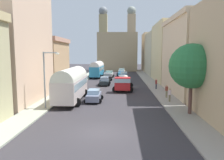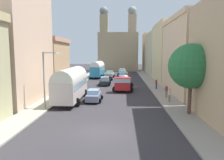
% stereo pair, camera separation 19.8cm
% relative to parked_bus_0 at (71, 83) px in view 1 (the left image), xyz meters
% --- Properties ---
extents(ground_plane, '(154.00, 154.00, 0.00)m').
position_rel_parked_bus_0_xyz_m(ground_plane, '(4.67, 16.74, -2.23)').
color(ground_plane, '#373338').
extents(sidewalk_left, '(2.50, 70.00, 0.14)m').
position_rel_parked_bus_0_xyz_m(sidewalk_left, '(-2.58, 16.74, -2.16)').
color(sidewalk_left, '#A7AE99').
rests_on(sidewalk_left, ground).
extents(sidewalk_right, '(2.50, 70.00, 0.14)m').
position_rel_parked_bus_0_xyz_m(sidewalk_right, '(11.92, 16.74, -2.16)').
color(sidewalk_right, '#9F978E').
rests_on(sidewalk_right, ground).
extents(building_left_1, '(5.03, 11.26, 13.33)m').
position_rel_parked_bus_0_xyz_m(building_left_1, '(-6.35, -0.30, 4.43)').
color(building_left_1, beige).
rests_on(building_left_1, ground).
extents(building_left_2, '(6.08, 9.51, 8.37)m').
position_rel_parked_bus_0_xyz_m(building_left_2, '(-6.59, 10.50, 1.99)').
color(building_left_2, tan).
rests_on(building_left_2, ground).
extents(building_right_1, '(5.02, 14.21, 10.95)m').
position_rel_parked_bus_0_xyz_m(building_right_1, '(15.45, 5.77, 3.27)').
color(building_right_1, beige).
rests_on(building_right_1, ground).
extents(building_right_2, '(5.21, 13.41, 12.00)m').
position_rel_parked_bus_0_xyz_m(building_right_2, '(15.77, 20.16, 3.77)').
color(building_right_2, beige).
rests_on(building_right_2, ground).
extents(building_right_3, '(4.60, 14.40, 11.35)m').
position_rel_parked_bus_0_xyz_m(building_right_3, '(15.47, 34.62, 3.44)').
color(building_right_3, beige).
rests_on(building_right_3, ground).
extents(building_right_4, '(5.20, 10.56, 12.37)m').
position_rel_parked_bus_0_xyz_m(building_right_4, '(15.77, 47.66, 3.95)').
color(building_right_4, '#CFB58E').
rests_on(building_right_4, ground).
extents(distant_church, '(12.94, 6.39, 20.70)m').
position_rel_parked_bus_0_xyz_m(distant_church, '(4.67, 46.90, 5.00)').
color(distant_church, tan).
rests_on(distant_church, ground).
extents(parked_bus_0, '(3.42, 9.09, 4.07)m').
position_rel_parked_bus_0_xyz_m(parked_bus_0, '(0.00, 0.00, 0.00)').
color(parked_bus_0, beige).
rests_on(parked_bus_0, ground).
extents(parked_bus_1, '(3.40, 9.38, 3.88)m').
position_rel_parked_bus_0_xyz_m(parked_bus_1, '(0.16, 26.79, -0.08)').
color(parked_bus_1, teal).
rests_on(parked_bus_1, ground).
extents(cargo_truck_0, '(3.37, 7.45, 2.29)m').
position_rel_parked_bus_0_xyz_m(cargo_truck_0, '(6.34, 7.97, -1.05)').
color(cargo_truck_0, red).
rests_on(cargo_truck_0, ground).
extents(car_0, '(2.27, 4.24, 1.50)m').
position_rel_parked_bus_0_xyz_m(car_0, '(6.24, 16.65, -1.48)').
color(car_0, silver).
rests_on(car_0, ground).
extents(car_1, '(2.38, 4.06, 1.60)m').
position_rel_parked_bus_0_xyz_m(car_1, '(6.62, 23.79, -1.44)').
color(car_1, slate).
rests_on(car_1, ground).
extents(car_2, '(2.27, 3.66, 1.54)m').
position_rel_parked_bus_0_xyz_m(car_2, '(6.00, 29.90, -1.47)').
color(car_2, '#3C91C2').
rests_on(car_2, ground).
extents(car_3, '(2.47, 4.10, 1.52)m').
position_rel_parked_bus_0_xyz_m(car_3, '(6.15, 37.05, -1.47)').
color(car_3, white).
rests_on(car_3, ground).
extents(car_4, '(2.13, 3.74, 1.49)m').
position_rel_parked_bus_0_xyz_m(car_4, '(2.75, -0.02, -1.48)').
color(car_4, slate).
rests_on(car_4, ground).
extents(car_5, '(2.15, 4.19, 1.55)m').
position_rel_parked_bus_0_xyz_m(car_5, '(2.98, 13.69, -1.46)').
color(car_5, '#1E292F').
rests_on(car_5, ground).
extents(car_6, '(2.43, 4.06, 1.57)m').
position_rel_parked_bus_0_xyz_m(car_6, '(2.93, 21.15, -1.45)').
color(car_6, '#26292B').
rests_on(car_6, ground).
extents(car_7, '(2.50, 3.88, 1.60)m').
position_rel_parked_bus_0_xyz_m(car_7, '(3.07, 27.32, -1.43)').
color(car_7, silver).
rests_on(car_7, ground).
extents(pedestrian_0, '(0.40, 0.40, 1.77)m').
position_rel_parked_bus_0_xyz_m(pedestrian_0, '(11.67, 9.09, -1.20)').
color(pedestrian_0, '#23293B').
rests_on(pedestrian_0, ground).
extents(pedestrian_1, '(0.42, 0.42, 1.78)m').
position_rel_parked_bus_0_xyz_m(pedestrian_1, '(11.92, 2.17, -1.22)').
color(pedestrian_1, '#797257').
rests_on(pedestrian_1, ground).
extents(pedestrian_2, '(0.42, 0.42, 1.72)m').
position_rel_parked_bus_0_xyz_m(pedestrian_2, '(11.81, -0.21, -1.25)').
color(pedestrian_2, '#746B50').
rests_on(pedestrian_2, ground).
extents(streetlamp_near, '(1.71, 0.28, 6.00)m').
position_rel_parked_bus_0_xyz_m(streetlamp_near, '(-1.59, -4.00, 1.38)').
color(streetlamp_near, gray).
rests_on(streetlamp_near, ground).
extents(roadside_tree_0, '(4.18, 4.18, 6.75)m').
position_rel_parked_bus_0_xyz_m(roadside_tree_0, '(12.57, -5.41, 2.41)').
color(roadside_tree_0, brown).
rests_on(roadside_tree_0, ground).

